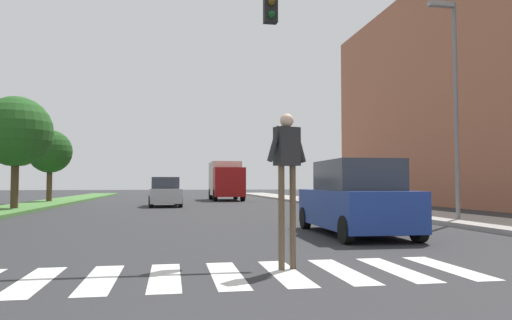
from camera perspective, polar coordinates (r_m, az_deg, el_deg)
The scene contains 11 objects.
ground_plane at distance 30.77m, azimuth -8.56°, elevation -5.30°, with size 140.00×140.00×0.00m, color #2D2D30.
crosswalk at distance 7.34m, azimuth -3.55°, elevation -13.50°, with size 7.65×2.20×0.01m.
median_strip at distance 29.80m, azimuth -25.42°, elevation -5.00°, with size 2.99×64.00×0.15m, color #477A38.
tree_far at distance 26.35m, azimuth -26.70°, elevation 3.02°, with size 3.47×3.47×5.50m.
tree_distant at distance 35.40m, azimuth -23.34°, elevation 0.91°, with size 2.92×2.92×4.84m.
sidewalk_right at distance 30.49m, azimuth 9.39°, elevation -5.17°, with size 3.00×64.00×0.15m, color #9E9991.
street_lamp_right at distance 17.95m, azimuth 22.43°, elevation 7.78°, with size 1.02×0.24×7.50m.
pedestrian_performer at distance 7.68m, azimuth 3.71°, elevation -0.59°, with size 0.73×0.36×2.49m.
suv_crossing at distance 13.01m, azimuth 11.72°, elevation -4.65°, with size 2.07×4.65×1.97m.
sedan_midblock at distance 28.74m, azimuth -10.82°, elevation -3.88°, with size 2.04×4.11×1.72m.
truck_box_delivery at distance 38.62m, azimuth -3.62°, elevation -2.38°, with size 2.40×6.20×3.10m.
Camera 1 is at (-0.82, -0.72, 1.37)m, focal length 33.57 mm.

